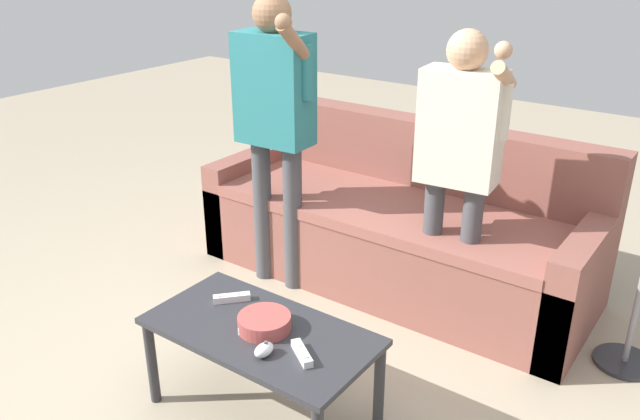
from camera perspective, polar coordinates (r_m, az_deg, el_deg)
name	(u,v)px	position (r m, az deg, el deg)	size (l,w,h in m)	color
ground_plane	(222,396)	(2.97, -8.61, -15.88)	(12.00, 12.00, 0.00)	tan
couch	(399,228)	(3.73, 6.95, -1.56)	(2.19, 0.84, 0.87)	brown
coffee_table	(261,341)	(2.65, -5.24, -11.39)	(0.93, 0.48, 0.42)	#2D2D33
snack_bowl	(264,323)	(2.59, -4.92, -9.84)	(0.21, 0.21, 0.06)	#B24C47
game_remote_nunchuk	(264,350)	(2.45, -4.96, -12.17)	(0.06, 0.09, 0.05)	white
player_right	(459,150)	(3.08, 12.10, 5.17)	(0.45, 0.28, 1.48)	#47474C
player_left	(274,112)	(3.41, -4.03, 8.65)	(0.48, 0.32, 1.59)	#47474C
game_remote_wand_near	(232,298)	(2.80, -7.78, -7.67)	(0.13, 0.14, 0.03)	white
game_remote_wand_far	(302,353)	(2.44, -1.60, -12.50)	(0.15, 0.12, 0.03)	white
game_remote_wand_spare	(252,324)	(2.62, -5.97, -9.94)	(0.05, 0.15, 0.03)	white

